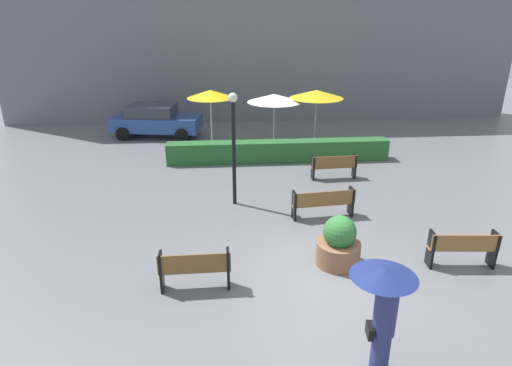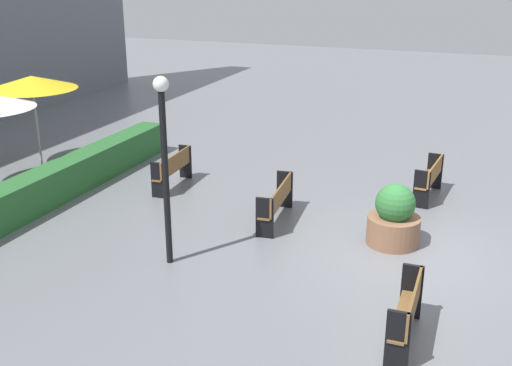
{
  "view_description": "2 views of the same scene",
  "coord_description": "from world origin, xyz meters",
  "px_view_note": "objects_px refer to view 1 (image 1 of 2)",
  "views": [
    {
      "loc": [
        -2.38,
        -8.56,
        5.78
      ],
      "look_at": [
        -1.4,
        3.36,
        1.05
      ],
      "focal_mm": 30.59,
      "sensor_mm": 36.0,
      "label": 1
    },
    {
      "loc": [
        -11.27,
        -1.13,
        5.38
      ],
      "look_at": [
        0.13,
        3.35,
        1.01
      ],
      "focal_mm": 43.4,
      "sensor_mm": 36.0,
      "label": 2
    }
  ],
  "objects_px": {
    "planter_pot": "(339,244)",
    "lamp_post": "(234,137)",
    "bench_mid_center": "(323,202)",
    "patio_umbrella_yellow_far": "(317,94)",
    "parked_car": "(156,120)",
    "bench_near_right": "(463,247)",
    "patio_umbrella_yellow": "(210,94)",
    "patio_umbrella_white": "(274,98)",
    "bench_near_left": "(195,268)",
    "pedestrian_with_umbrella": "(384,303)",
    "bench_back_row": "(334,165)"
  },
  "relations": [
    {
      "from": "planter_pot",
      "to": "lamp_post",
      "type": "bearing_deg",
      "value": 122.07
    },
    {
      "from": "bench_mid_center",
      "to": "patio_umbrella_yellow_far",
      "type": "xyz_separation_m",
      "value": [
        1.29,
        7.45,
        1.85
      ]
    },
    {
      "from": "parked_car",
      "to": "bench_mid_center",
      "type": "bearing_deg",
      "value": -57.52
    },
    {
      "from": "bench_mid_center",
      "to": "bench_near_right",
      "type": "bearing_deg",
      "value": -47.23
    },
    {
      "from": "patio_umbrella_yellow_far",
      "to": "patio_umbrella_yellow",
      "type": "bearing_deg",
      "value": 175.78
    },
    {
      "from": "lamp_post",
      "to": "patio_umbrella_white",
      "type": "height_order",
      "value": "lamp_post"
    },
    {
      "from": "bench_near_right",
      "to": "parked_car",
      "type": "relative_size",
      "value": 0.37
    },
    {
      "from": "planter_pot",
      "to": "lamp_post",
      "type": "xyz_separation_m",
      "value": [
        -2.38,
        3.8,
        1.66
      ]
    },
    {
      "from": "bench_near_right",
      "to": "patio_umbrella_yellow_far",
      "type": "height_order",
      "value": "patio_umbrella_yellow_far"
    },
    {
      "from": "bench_near_right",
      "to": "patio_umbrella_white",
      "type": "bearing_deg",
      "value": 108.03
    },
    {
      "from": "bench_near_left",
      "to": "parked_car",
      "type": "height_order",
      "value": "parked_car"
    },
    {
      "from": "pedestrian_with_umbrella",
      "to": "patio_umbrella_yellow_far",
      "type": "distance_m",
      "value": 13.53
    },
    {
      "from": "bench_back_row",
      "to": "patio_umbrella_yellow_far",
      "type": "height_order",
      "value": "patio_umbrella_yellow_far"
    },
    {
      "from": "bench_near_left",
      "to": "patio_umbrella_yellow",
      "type": "xyz_separation_m",
      "value": [
        0.23,
        11.14,
        1.82
      ]
    },
    {
      "from": "planter_pot",
      "to": "patio_umbrella_yellow_far",
      "type": "relative_size",
      "value": 0.5
    },
    {
      "from": "bench_near_right",
      "to": "patio_umbrella_white",
      "type": "xyz_separation_m",
      "value": [
        -3.32,
        10.21,
        1.71
      ]
    },
    {
      "from": "patio_umbrella_yellow",
      "to": "patio_umbrella_white",
      "type": "bearing_deg",
      "value": -10.58
    },
    {
      "from": "patio_umbrella_yellow",
      "to": "patio_umbrella_yellow_far",
      "type": "xyz_separation_m",
      "value": [
        4.68,
        -0.34,
        -0.01
      ]
    },
    {
      "from": "bench_mid_center",
      "to": "pedestrian_with_umbrella",
      "type": "relative_size",
      "value": 0.94
    },
    {
      "from": "lamp_post",
      "to": "patio_umbrella_yellow_far",
      "type": "distance_m",
      "value": 7.32
    },
    {
      "from": "lamp_post",
      "to": "patio_umbrella_white",
      "type": "bearing_deg",
      "value": 71.82
    },
    {
      "from": "bench_mid_center",
      "to": "lamp_post",
      "type": "distance_m",
      "value": 3.34
    },
    {
      "from": "bench_mid_center",
      "to": "parked_car",
      "type": "xyz_separation_m",
      "value": [
        -6.14,
        9.64,
        0.31
      ]
    },
    {
      "from": "bench_back_row",
      "to": "patio_umbrella_white",
      "type": "bearing_deg",
      "value": 112.9
    },
    {
      "from": "bench_back_row",
      "to": "patio_umbrella_yellow_far",
      "type": "xyz_separation_m",
      "value": [
        0.16,
        4.28,
        1.83
      ]
    },
    {
      "from": "bench_back_row",
      "to": "bench_near_right",
      "type": "bearing_deg",
      "value": -75.41
    },
    {
      "from": "patio_umbrella_yellow_far",
      "to": "bench_mid_center",
      "type": "bearing_deg",
      "value": -99.79
    },
    {
      "from": "pedestrian_with_umbrella",
      "to": "planter_pot",
      "type": "height_order",
      "value": "pedestrian_with_umbrella"
    },
    {
      "from": "bench_near_left",
      "to": "lamp_post",
      "type": "xyz_separation_m",
      "value": [
        1.03,
        4.58,
        1.66
      ]
    },
    {
      "from": "pedestrian_with_umbrella",
      "to": "planter_pot",
      "type": "relative_size",
      "value": 1.6
    },
    {
      "from": "planter_pot",
      "to": "patio_umbrella_yellow",
      "type": "xyz_separation_m",
      "value": [
        -3.18,
        10.36,
        1.82
      ]
    },
    {
      "from": "patio_umbrella_yellow",
      "to": "parked_car",
      "type": "distance_m",
      "value": 3.65
    },
    {
      "from": "bench_near_right",
      "to": "pedestrian_with_umbrella",
      "type": "relative_size",
      "value": 0.81
    },
    {
      "from": "bench_near_right",
      "to": "patio_umbrella_yellow",
      "type": "xyz_separation_m",
      "value": [
        -6.11,
        10.73,
        1.83
      ]
    },
    {
      "from": "bench_near_left",
      "to": "planter_pot",
      "type": "xyz_separation_m",
      "value": [
        3.42,
        0.78,
        -0.0
      ]
    },
    {
      "from": "bench_near_left",
      "to": "pedestrian_with_umbrella",
      "type": "height_order",
      "value": "pedestrian_with_umbrella"
    },
    {
      "from": "bench_near_right",
      "to": "lamp_post",
      "type": "bearing_deg",
      "value": 141.79
    },
    {
      "from": "bench_mid_center",
      "to": "patio_umbrella_yellow",
      "type": "bearing_deg",
      "value": 113.52
    },
    {
      "from": "lamp_post",
      "to": "bench_back_row",
      "type": "bearing_deg",
      "value": 27.41
    },
    {
      "from": "parked_car",
      "to": "patio_umbrella_white",
      "type": "bearing_deg",
      "value": -23.15
    },
    {
      "from": "bench_near_right",
      "to": "patio_umbrella_yellow",
      "type": "bearing_deg",
      "value": 119.65
    },
    {
      "from": "bench_near_right",
      "to": "patio_umbrella_yellow",
      "type": "distance_m",
      "value": 12.48
    },
    {
      "from": "planter_pot",
      "to": "patio_umbrella_white",
      "type": "xyz_separation_m",
      "value": [
        -0.4,
        9.84,
        1.7
      ]
    },
    {
      "from": "planter_pot",
      "to": "lamp_post",
      "type": "distance_m",
      "value": 4.79
    },
    {
      "from": "bench_back_row",
      "to": "patio_umbrella_yellow",
      "type": "relative_size",
      "value": 0.67
    },
    {
      "from": "bench_back_row",
      "to": "patio_umbrella_yellow_far",
      "type": "distance_m",
      "value": 4.66
    },
    {
      "from": "planter_pot",
      "to": "patio_umbrella_yellow_far",
      "type": "distance_m",
      "value": 10.28
    },
    {
      "from": "bench_back_row",
      "to": "planter_pot",
      "type": "bearing_deg",
      "value": -103.1
    },
    {
      "from": "bench_near_left",
      "to": "pedestrian_with_umbrella",
      "type": "relative_size",
      "value": 0.78
    },
    {
      "from": "planter_pot",
      "to": "parked_car",
      "type": "bearing_deg",
      "value": 115.92
    }
  ]
}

